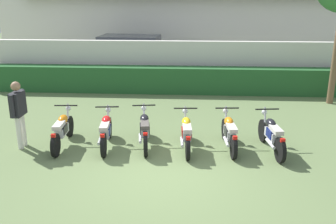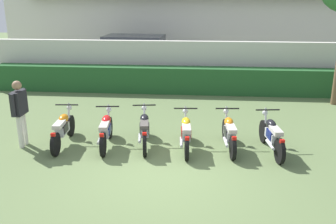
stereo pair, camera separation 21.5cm
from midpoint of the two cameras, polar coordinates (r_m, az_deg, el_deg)
The scene contains 11 objects.
ground at distance 8.18m, azimuth -0.33°, elevation -9.30°, with size 60.00×60.00×0.00m, color #607547.
compound_wall at distance 15.22m, azimuth 2.43°, elevation 7.15°, with size 18.36×0.30×1.94m, color silver.
hedge_row at distance 14.63m, azimuth 2.27°, elevation 4.88°, with size 14.69×0.70×1.01m, color #235628.
parked_car at distance 17.77m, azimuth -4.30°, elevation 8.49°, with size 4.61×2.31×1.89m.
motorcycle_in_row_0 at distance 9.82m, azimuth -15.15°, elevation -2.48°, with size 0.60×1.91×0.94m.
motorcycle_in_row_1 at distance 9.50m, azimuth -8.79°, elevation -2.74°, with size 0.60×1.79×0.94m.
motorcycle_in_row_2 at distance 9.44m, azimuth -2.96°, elevation -2.62°, with size 0.60×1.86×0.96m.
motorcycle_in_row_3 at distance 9.24m, azimuth 3.41°, elevation -3.16°, with size 0.60×1.82×0.94m.
motorcycle_in_row_4 at distance 9.37m, azimuth 9.95°, elevation -3.11°, with size 0.60×1.80×0.94m.
motorcycle_in_row_5 at distance 9.42m, azimuth 16.17°, elevation -3.39°, with size 0.60×1.88×0.95m.
inspector_person at distance 9.92m, azimuth -21.13°, elevation 0.58°, with size 0.23×0.68×1.69m.
Camera 2 is at (0.81, -7.27, 3.68)m, focal length 39.97 mm.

